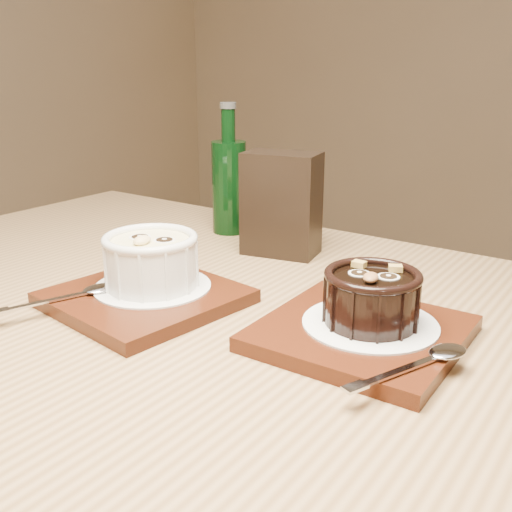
{
  "coord_description": "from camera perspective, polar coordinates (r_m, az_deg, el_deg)",
  "views": [
    {
      "loc": [
        0.39,
        -0.55,
        1.01
      ],
      "look_at": [
        0.08,
        -0.06,
        0.81
      ],
      "focal_mm": 42.0,
      "sensor_mm": 36.0,
      "label": 1
    }
  ],
  "objects": [
    {
      "name": "table",
      "position": [
        0.64,
        -3.54,
        -14.49
      ],
      "size": [
        1.24,
        0.86,
        0.75
      ],
      "rotation": [
        0.0,
        0.0,
        -0.05
      ],
      "color": "brown",
      "rests_on": "ground"
    },
    {
      "name": "tray_left",
      "position": [
        0.67,
        -10.5,
        -3.92
      ],
      "size": [
        0.21,
        0.21,
        0.01
      ],
      "primitive_type": "cube",
      "rotation": [
        0.0,
        0.0,
        -0.18
      ],
      "color": "#431A0B",
      "rests_on": "table"
    },
    {
      "name": "doily_left",
      "position": [
        0.68,
        -9.82,
        -2.86
      ],
      "size": [
        0.13,
        0.13,
        0.0
      ],
      "primitive_type": "cylinder",
      "color": "white",
      "rests_on": "tray_left"
    },
    {
      "name": "ramekin_white",
      "position": [
        0.67,
        -9.97,
        -0.2
      ],
      "size": [
        0.1,
        0.1,
        0.06
      ],
      "rotation": [
        0.0,
        0.0,
        0.18
      ],
      "color": "white",
      "rests_on": "doily_left"
    },
    {
      "name": "spoon_left",
      "position": [
        0.67,
        -17.45,
        -3.59
      ],
      "size": [
        0.08,
        0.13,
        0.01
      ],
      "primitive_type": null,
      "rotation": [
        0.0,
        0.0,
        -0.39
      ],
      "color": "silver",
      "rests_on": "tray_left"
    },
    {
      "name": "tray_right",
      "position": [
        0.59,
        9.95,
        -7.26
      ],
      "size": [
        0.18,
        0.18,
        0.01
      ],
      "primitive_type": "cube",
      "rotation": [
        0.0,
        0.0,
        -0.03
      ],
      "color": "#431A0B",
      "rests_on": "table"
    },
    {
      "name": "doily_right",
      "position": [
        0.59,
        10.81,
        -6.33
      ],
      "size": [
        0.13,
        0.13,
        0.0
      ],
      "primitive_type": "cylinder",
      "color": "white",
      "rests_on": "tray_right"
    },
    {
      "name": "ramekin_dark",
      "position": [
        0.58,
        10.98,
        -3.66
      ],
      "size": [
        0.09,
        0.09,
        0.05
      ],
      "rotation": [
        0.0,
        0.0,
        0.22
      ],
      "color": "black",
      "rests_on": "doily_right"
    },
    {
      "name": "spoon_right",
      "position": [
        0.52,
        15.26,
        -9.72
      ],
      "size": [
        0.08,
        0.13,
        0.01
      ],
      "primitive_type": null,
      "rotation": [
        0.0,
        0.0,
        -0.43
      ],
      "color": "silver",
      "rests_on": "tray_right"
    },
    {
      "name": "condiment_stand",
      "position": [
        0.82,
        2.44,
        4.97
      ],
      "size": [
        0.11,
        0.08,
        0.14
      ],
      "primitive_type": "cube",
      "rotation": [
        0.0,
        0.0,
        0.17
      ],
      "color": "black",
      "rests_on": "table"
    },
    {
      "name": "green_bottle",
      "position": [
        0.92,
        -2.58,
        6.92
      ],
      "size": [
        0.05,
        0.05,
        0.2
      ],
      "color": "black",
      "rests_on": "table"
    }
  ]
}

